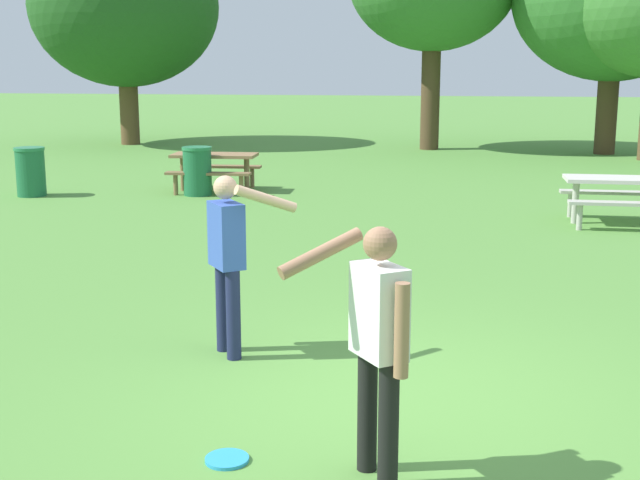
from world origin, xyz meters
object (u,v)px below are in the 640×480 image
(frisbee, at_px, (227,459))
(person_thrower, at_px, (228,251))
(person_catcher, at_px, (377,335))
(picnic_table_near, at_px, (618,190))
(trash_can_further_along, at_px, (31,172))
(picnic_table_far, at_px, (215,164))
(trash_can_beside_table, at_px, (197,171))
(tree_tall_left, at_px, (125,7))

(frisbee, bearing_deg, person_thrower, 104.15)
(person_catcher, height_order, picnic_table_near, person_catcher)
(frisbee, xyz_separation_m, trash_can_further_along, (-6.79, 10.52, 0.47))
(person_catcher, height_order, picnic_table_far, person_catcher)
(person_thrower, relative_size, picnic_table_far, 0.93)
(picnic_table_far, bearing_deg, person_thrower, -73.47)
(frisbee, height_order, trash_can_further_along, trash_can_further_along)
(frisbee, xyz_separation_m, picnic_table_far, (-3.37, 11.67, 0.55))
(trash_can_beside_table, bearing_deg, frisbee, -72.21)
(picnic_table_far, distance_m, trash_can_further_along, 3.60)
(person_catcher, relative_size, tree_tall_left, 0.24)
(picnic_table_near, bearing_deg, person_thrower, -122.99)
(person_catcher, height_order, trash_can_further_along, person_catcher)
(person_thrower, distance_m, frisbee, 2.34)
(trash_can_beside_table, bearing_deg, trash_can_further_along, -169.24)
(person_thrower, distance_m, trash_can_beside_table, 9.57)
(trash_can_further_along, bearing_deg, tree_tall_left, 100.88)
(tree_tall_left, bearing_deg, person_catcher, -65.09)
(picnic_table_far, bearing_deg, trash_can_further_along, -161.33)
(picnic_table_near, relative_size, trash_can_further_along, 1.78)
(trash_can_further_along, relative_size, tree_tall_left, 0.14)
(person_thrower, bearing_deg, trash_can_beside_table, 108.61)
(picnic_table_near, bearing_deg, picnic_table_far, 161.50)
(person_catcher, distance_m, picnic_table_far, 12.55)
(person_catcher, height_order, trash_can_beside_table, person_catcher)
(person_thrower, relative_size, picnic_table_near, 0.96)
(person_thrower, relative_size, trash_can_beside_table, 1.71)
(frisbee, xyz_separation_m, tree_tall_left, (-8.81, 21.04, 4.25))
(trash_can_further_along, bearing_deg, trash_can_beside_table, 10.76)
(trash_can_further_along, bearing_deg, picnic_table_near, -7.04)
(frisbee, height_order, trash_can_beside_table, trash_can_beside_table)
(trash_can_further_along, bearing_deg, frisbee, -57.18)
(frisbee, bearing_deg, picnic_table_far, 106.11)
(picnic_table_near, distance_m, trash_can_beside_table, 7.91)
(person_thrower, height_order, frisbee, person_thrower)
(trash_can_beside_table, distance_m, tree_tall_left, 11.83)
(picnic_table_far, relative_size, tree_tall_left, 0.26)
(picnic_table_far, xyz_separation_m, tree_tall_left, (-5.43, 9.37, 3.70))
(picnic_table_near, xyz_separation_m, picnic_table_far, (-7.46, 2.50, 0.00))
(frisbee, bearing_deg, picnic_table_near, 65.98)
(person_thrower, height_order, tree_tall_left, tree_tall_left)
(person_catcher, xyz_separation_m, frisbee, (-1.00, 0.08, -0.95))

